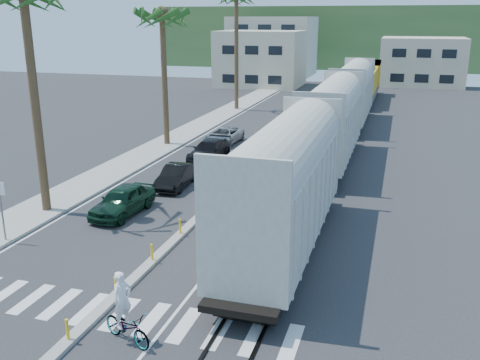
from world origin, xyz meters
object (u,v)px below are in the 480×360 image
car_lead (123,200)px  car_second (176,176)px  street_sign (1,202)px  cyclist (126,321)px

car_lead → car_second: car_lead is taller
street_sign → car_second: street_sign is taller
street_sign → cyclist: bearing=-30.8°
car_lead → car_second: bearing=84.9°
car_second → street_sign: bearing=-115.8°
car_lead → cyclist: (5.71, -10.26, -0.01)m
street_sign → car_lead: (3.32, 4.87, -1.22)m
car_second → cyclist: 16.13m
car_lead → street_sign: bearing=-120.4°
car_lead → cyclist: size_ratio=1.81×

